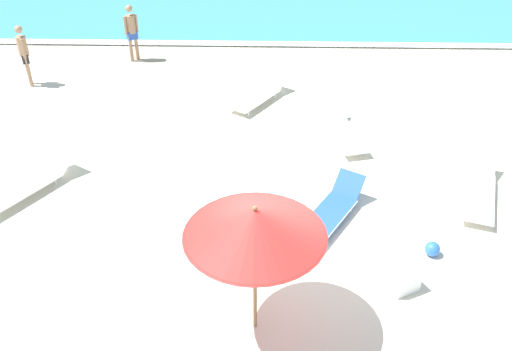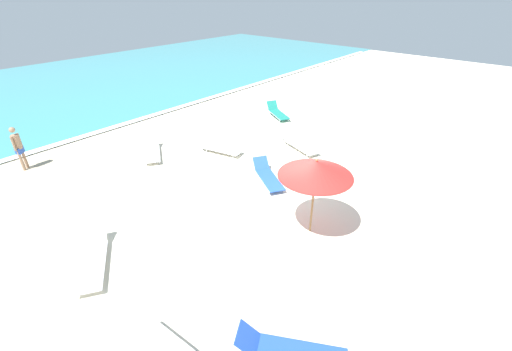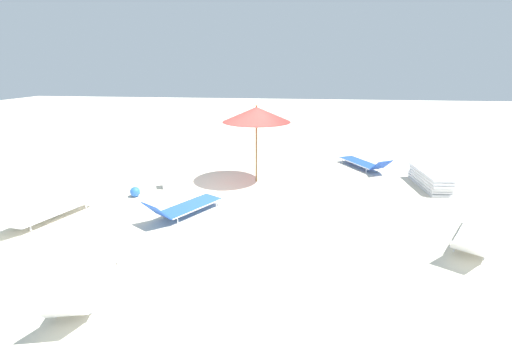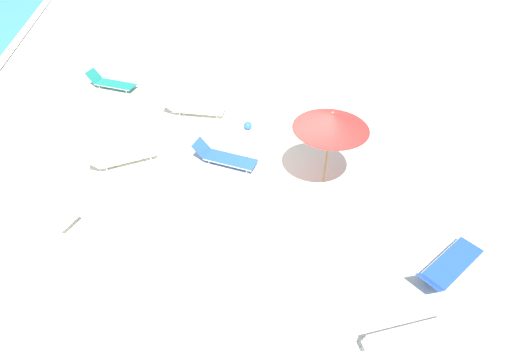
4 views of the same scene
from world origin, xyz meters
The scene contains 11 objects.
ground_plane centered at (0.00, 0.01, -0.08)m, with size 60.00×60.00×0.16m.
beach_umbrella centered at (-0.55, -1.27, 2.11)m, with size 2.07×2.07×2.41m.
lounger_stack centered at (-5.82, -1.43, 0.25)m, with size 0.75×1.96×0.49m.
sun_lounger_under_umbrella centered at (4.05, 2.31, 0.21)m, with size 1.29×2.35×0.49m.
sun_lounger_beside_umbrella centered at (0.89, 1.52, 0.22)m, with size 1.56×2.04×0.59m.
sun_lounger_near_water_left centered at (1.44, 4.75, 0.22)m, with size 1.08×2.19×0.60m.
sun_lounger_near_water_right centered at (-4.18, -3.16, 0.21)m, with size 1.60×2.19×0.55m.
sun_lounger_mid_beach_pair_a centered at (6.71, 5.54, 0.22)m, with size 1.50×2.04×0.62m.
sun_lounger_mid_beach_pair_b centered at (-0.65, 6.63, 0.21)m, with size 1.66×2.08×0.48m.
beach_ball centered at (2.66, 0.49, 0.14)m, with size 0.28×0.28×0.28m.
cooler_box centered at (1.97, -0.39, 0.19)m, with size 0.61×0.54×0.37m.
Camera 4 is at (-9.08, 2.25, 7.77)m, focal length 28.00 mm.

